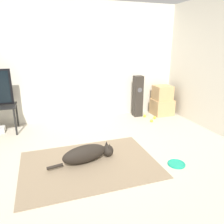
# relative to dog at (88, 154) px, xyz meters

# --- Properties ---
(ground_plane) EXTENTS (12.00, 12.00, 0.00)m
(ground_plane) POSITION_rel_dog_xyz_m (0.04, -0.05, -0.14)
(ground_plane) COLOR #BCB29E
(wall_back) EXTENTS (8.00, 0.06, 2.55)m
(wall_back) POSITION_rel_dog_xyz_m (0.04, 2.05, 1.14)
(wall_back) COLOR beige
(wall_back) RESTS_ON ground_plane
(area_rug) EXTENTS (1.92, 1.37, 0.01)m
(area_rug) POSITION_rel_dog_xyz_m (0.01, -0.08, -0.13)
(area_rug) COLOR #847056
(area_rug) RESTS_ON ground_plane
(dog) EXTENTS (1.01, 0.35, 0.27)m
(dog) POSITION_rel_dog_xyz_m (0.00, 0.00, 0.00)
(dog) COLOR black
(dog) RESTS_ON area_rug
(frisbee) EXTENTS (0.25, 0.25, 0.03)m
(frisbee) POSITION_rel_dog_xyz_m (1.20, -0.48, -0.13)
(frisbee) COLOR #199E7A
(frisbee) RESTS_ON ground_plane
(cardboard_box_lower) EXTENTS (0.47, 0.43, 0.37)m
(cardboard_box_lower) POSITION_rel_dog_xyz_m (2.23, 1.66, 0.05)
(cardboard_box_lower) COLOR tan
(cardboard_box_lower) RESTS_ON ground_plane
(cardboard_box_upper) EXTENTS (0.40, 0.37, 0.34)m
(cardboard_box_upper) POSITION_rel_dog_xyz_m (2.23, 1.67, 0.40)
(cardboard_box_upper) COLOR tan
(cardboard_box_upper) RESTS_ON cardboard_box_lower
(floor_speaker) EXTENTS (0.20, 0.20, 0.97)m
(floor_speaker) POSITION_rel_dog_xyz_m (1.61, 1.75, 0.35)
(floor_speaker) COLOR #2D2823
(floor_speaker) RESTS_ON ground_plane
(tennis_ball_by_boxes) EXTENTS (0.07, 0.07, 0.07)m
(tennis_ball_by_boxes) POSITION_rel_dog_xyz_m (1.73, 1.59, -0.11)
(tennis_ball_by_boxes) COLOR #C6E033
(tennis_ball_by_boxes) RESTS_ON ground_plane
(tennis_ball_near_speaker) EXTENTS (0.07, 0.07, 0.07)m
(tennis_ball_near_speaker) POSITION_rel_dog_xyz_m (1.89, 1.39, -0.11)
(tennis_ball_near_speaker) COLOR #C6E033
(tennis_ball_near_speaker) RESTS_ON ground_plane
(tennis_ball_loose_on_carpet) EXTENTS (0.07, 0.07, 0.07)m
(tennis_ball_loose_on_carpet) POSITION_rel_dog_xyz_m (1.73, 1.23, -0.11)
(tennis_ball_loose_on_carpet) COLOR #C6E033
(tennis_ball_loose_on_carpet) RESTS_ON ground_plane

